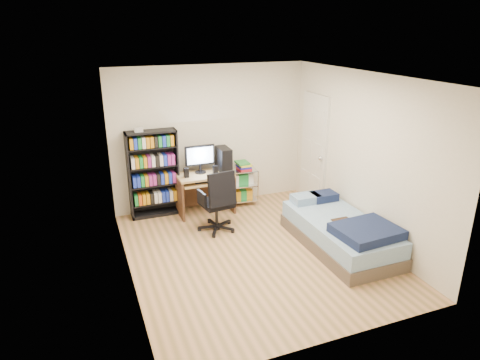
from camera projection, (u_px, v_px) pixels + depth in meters
name	position (u px, v px, depth m)	size (l,w,h in m)	color
room	(255.00, 171.00, 5.79)	(3.58, 4.08, 2.58)	tan
media_shelf	(153.00, 173.00, 7.20)	(0.84, 0.28, 1.55)	black
computer_desk	(209.00, 176.00, 7.40)	(0.95, 0.55, 1.20)	tan
office_chair	(218.00, 212.00, 6.77)	(0.69, 0.69, 1.03)	black
wire_cart	(243.00, 176.00, 7.73)	(0.54, 0.41, 0.82)	silver
bed	(341.00, 232.00, 6.29)	(0.97, 1.94, 0.55)	brown
door	(314.00, 150.00, 7.64)	(0.12, 0.80, 2.00)	silver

